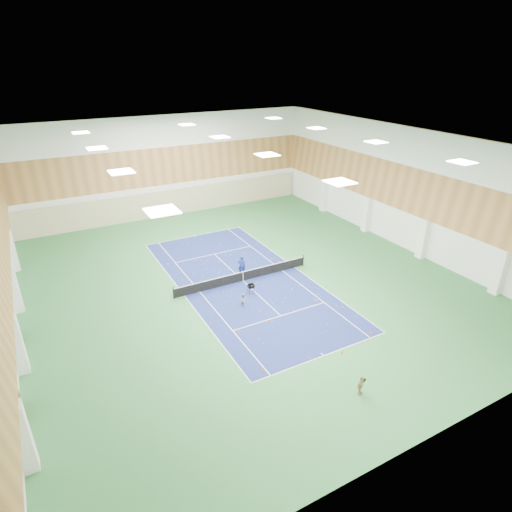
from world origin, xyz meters
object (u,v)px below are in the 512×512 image
(ball_cart, at_px, (251,289))
(tennis_net, at_px, (243,275))
(coach, at_px, (242,265))
(child_apron, at_px, (361,385))
(child_court, at_px, (244,300))

(ball_cart, bearing_deg, tennis_net, 88.17)
(coach, relative_size, ball_cart, 2.13)
(coach, bearing_deg, ball_cart, 94.24)
(tennis_net, distance_m, child_apron, 15.76)
(tennis_net, xyz_separation_m, ball_cart, (-0.43, -2.30, -0.11))
(tennis_net, height_order, child_court, child_court)
(tennis_net, xyz_separation_m, child_apron, (-0.26, -15.75, 0.10))
(tennis_net, relative_size, child_court, 11.18)
(tennis_net, xyz_separation_m, child_court, (-1.87, -3.78, 0.02))
(ball_cart, bearing_deg, child_apron, -80.48)
(coach, bearing_deg, child_court, 83.50)
(child_court, relative_size, child_apron, 0.88)
(child_court, height_order, ball_cart, child_court)
(ball_cart, bearing_deg, coach, 84.37)
(child_apron, distance_m, ball_cart, 13.45)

